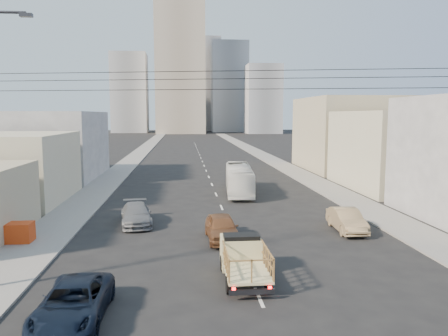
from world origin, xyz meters
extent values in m
plane|color=black|center=(0.00, 0.00, 0.00)|extent=(420.00, 420.00, 0.00)
cube|color=slate|center=(-11.75, 70.00, 0.06)|extent=(3.50, 180.00, 0.12)
cube|color=slate|center=(11.75, 70.00, 0.06)|extent=(3.50, 180.00, 0.12)
cube|color=silver|center=(0.00, 2.00, 0.01)|extent=(0.15, 2.00, 0.01)
cube|color=silver|center=(0.00, 8.00, 0.01)|extent=(0.15, 2.00, 0.01)
cube|color=silver|center=(0.00, 14.00, 0.01)|extent=(0.15, 2.00, 0.01)
cube|color=silver|center=(0.00, 20.00, 0.01)|extent=(0.15, 2.00, 0.01)
cube|color=silver|center=(0.00, 26.00, 0.01)|extent=(0.15, 2.00, 0.01)
cube|color=silver|center=(0.00, 32.00, 0.01)|extent=(0.15, 2.00, 0.01)
cube|color=silver|center=(0.00, 38.00, 0.01)|extent=(0.15, 2.00, 0.01)
cube|color=silver|center=(0.00, 44.00, 0.01)|extent=(0.15, 2.00, 0.01)
cube|color=silver|center=(0.00, 50.00, 0.01)|extent=(0.15, 2.00, 0.01)
cube|color=silver|center=(0.00, 56.00, 0.01)|extent=(0.15, 2.00, 0.01)
cube|color=silver|center=(0.00, 62.00, 0.01)|extent=(0.15, 2.00, 0.01)
cube|color=silver|center=(0.00, 68.00, 0.01)|extent=(0.15, 2.00, 0.01)
cube|color=silver|center=(0.00, 74.00, 0.01)|extent=(0.15, 2.00, 0.01)
cube|color=silver|center=(0.00, 80.00, 0.01)|extent=(0.15, 2.00, 0.01)
cube|color=silver|center=(0.00, 86.00, 0.01)|extent=(0.15, 2.00, 0.01)
cube|color=silver|center=(0.00, 92.00, 0.01)|extent=(0.15, 2.00, 0.01)
cube|color=silver|center=(0.00, 98.00, 0.01)|extent=(0.15, 2.00, 0.01)
cube|color=silver|center=(0.00, 104.00, 0.01)|extent=(0.15, 2.00, 0.01)
cube|color=#CDC18A|center=(-0.36, 3.20, 0.70)|extent=(1.90, 3.00, 0.12)
cube|color=#CDC18A|center=(-0.36, 5.20, 0.95)|extent=(1.90, 1.60, 1.50)
cube|color=black|center=(-0.36, 4.95, 1.55)|extent=(1.70, 0.90, 0.70)
cube|color=#2D2D33|center=(-0.36, 1.65, 0.40)|extent=(1.90, 0.12, 0.22)
cube|color=#FF0C0C|center=(-1.11, 1.65, 0.55)|extent=(0.15, 0.05, 0.12)
cube|color=#FF0C0C|center=(0.39, 1.65, 0.55)|extent=(0.15, 0.05, 0.12)
cylinder|color=black|center=(-1.21, 5.30, 0.38)|extent=(0.25, 0.76, 0.76)
cylinder|color=black|center=(0.49, 5.30, 0.38)|extent=(0.25, 0.76, 0.76)
cylinder|color=black|center=(-1.21, 2.50, 0.38)|extent=(0.25, 0.76, 0.76)
cylinder|color=black|center=(0.49, 2.50, 0.38)|extent=(0.25, 0.76, 0.76)
imported|color=black|center=(-7.22, 0.56, 0.71)|extent=(2.41, 5.12, 1.41)
imported|color=white|center=(2.28, 26.41, 1.40)|extent=(3.16, 10.22, 2.80)
imported|color=brown|center=(-0.80, 10.58, 0.78)|extent=(2.03, 4.66, 1.56)
imported|color=#987D58|center=(7.56, 11.89, 0.74)|extent=(1.76, 4.54, 1.48)
imported|color=slate|center=(-6.43, 14.94, 0.72)|extent=(2.69, 5.19, 1.44)
cylinder|color=#2D2D33|center=(-10.50, 4.00, 11.80)|extent=(2.00, 0.12, 0.12)
cube|color=#2D2D33|center=(-9.50, 4.00, 11.70)|extent=(0.50, 0.25, 0.15)
cylinder|color=black|center=(0.00, 1.50, 9.30)|extent=(23.01, 5.02, 0.02)
cylinder|color=black|center=(0.00, 1.50, 9.00)|extent=(23.01, 5.02, 0.02)
cylinder|color=black|center=(0.00, 1.50, 8.60)|extent=(23.01, 5.02, 0.02)
cube|color=#C13A12|center=(-13.00, 10.94, 0.31)|extent=(1.80, 1.20, 0.38)
cube|color=#C13A12|center=(-13.00, 10.94, 0.69)|extent=(1.80, 1.20, 0.38)
cube|color=#C13A12|center=(-13.00, 10.94, 1.07)|extent=(1.80, 1.20, 0.38)
cube|color=#B6AE92|center=(19.50, 28.00, 4.00)|extent=(11.00, 14.00, 8.00)
cube|color=tan|center=(20.00, 44.00, 5.00)|extent=(12.00, 16.00, 10.00)
cube|color=#B6AE92|center=(-19.00, 24.00, 3.00)|extent=(11.00, 12.00, 6.00)
cube|color=gray|center=(-19.50, 39.00, 4.00)|extent=(12.00, 16.00, 8.00)
cube|color=tan|center=(-4.00, 170.00, 30.00)|extent=(20.00, 20.00, 60.00)
cube|color=gray|center=(18.00, 185.00, 20.00)|extent=(16.00, 16.00, 40.00)
cube|color=gray|center=(-26.00, 180.00, 17.00)|extent=(15.00, 15.00, 34.00)
cube|color=gray|center=(6.00, 200.00, 22.00)|extent=(18.00, 18.00, 44.00)
cube|color=gray|center=(30.00, 165.00, 14.00)|extent=(14.00, 14.00, 28.00)
camera|label=1|loc=(-3.10, -15.30, 7.61)|focal=35.00mm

